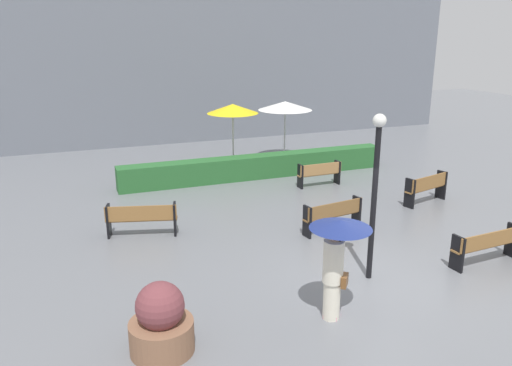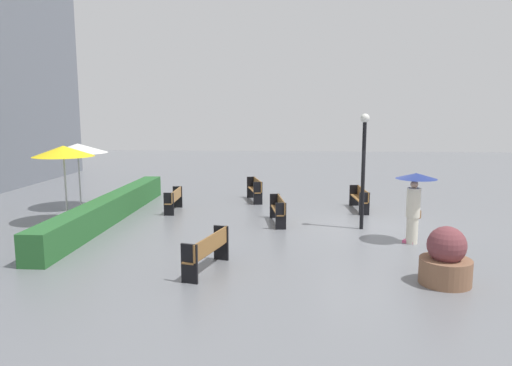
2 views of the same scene
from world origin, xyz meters
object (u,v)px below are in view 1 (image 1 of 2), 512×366
(pedestrian_with_umbrella, at_px, (337,252))
(patio_umbrella_white, at_px, (285,106))
(bench_mid_center, at_px, (333,214))
(bench_near_right, at_px, (488,244))
(bench_far_right, at_px, (427,187))
(patio_umbrella_yellow, at_px, (233,109))
(bench_far_left, at_px, (142,218))
(planter_pot, at_px, (161,323))
(bench_back_row, at_px, (320,173))
(lamp_post, at_px, (375,180))

(pedestrian_with_umbrella, distance_m, patio_umbrella_white, 12.21)
(bench_mid_center, height_order, bench_near_right, bench_mid_center)
(bench_far_right, bearing_deg, bench_near_right, -111.23)
(patio_umbrella_yellow, bearing_deg, pedestrian_with_umbrella, -98.65)
(bench_far_left, bearing_deg, patio_umbrella_yellow, 51.35)
(planter_pot, bearing_deg, bench_far_left, 84.70)
(bench_back_row, height_order, planter_pot, planter_pot)
(bench_far_left, height_order, patio_umbrella_white, patio_umbrella_white)
(pedestrian_with_umbrella, bearing_deg, bench_mid_center, 60.88)
(bench_back_row, xyz_separation_m, bench_far_right, (2.26, -2.86, 0.06))
(bench_mid_center, bearing_deg, lamp_post, -102.41)
(bench_back_row, distance_m, bench_near_right, 6.96)
(lamp_post, distance_m, patio_umbrella_white, 10.59)
(bench_far_left, bearing_deg, patio_umbrella_white, 41.80)
(planter_pot, bearing_deg, bench_near_right, 4.84)
(bench_mid_center, relative_size, bench_far_right, 1.05)
(bench_back_row, distance_m, bench_far_right, 3.65)
(lamp_post, bearing_deg, bench_far_left, 135.65)
(bench_near_right, xyz_separation_m, lamp_post, (-2.91, 0.39, 1.74))
(lamp_post, distance_m, patio_umbrella_yellow, 9.63)
(bench_near_right, height_order, pedestrian_with_umbrella, pedestrian_with_umbrella)
(lamp_post, bearing_deg, pedestrian_with_umbrella, -142.52)
(patio_umbrella_yellow, bearing_deg, bench_back_row, -55.42)
(bench_mid_center, bearing_deg, patio_umbrella_white, 75.46)
(bench_far_left, relative_size, bench_far_right, 1.08)
(bench_far_right, xyz_separation_m, patio_umbrella_yellow, (-4.39, 5.96, 1.86))
(bench_mid_center, distance_m, pedestrian_with_umbrella, 4.45)
(bench_mid_center, bearing_deg, bench_far_left, 162.35)
(bench_far_left, distance_m, patio_umbrella_white, 9.33)
(bench_near_right, bearing_deg, planter_pot, -175.16)
(bench_far_left, bearing_deg, bench_far_right, -3.25)
(planter_pot, xyz_separation_m, patio_umbrella_white, (7.31, 11.31, 1.77))
(bench_near_right, xyz_separation_m, patio_umbrella_yellow, (-2.81, 10.02, 1.91))
(patio_umbrella_white, bearing_deg, bench_near_right, -88.12)
(bench_back_row, xyz_separation_m, bench_far_left, (-6.50, -2.37, 0.03))
(lamp_post, height_order, patio_umbrella_white, lamp_post)
(bench_near_right, bearing_deg, patio_umbrella_white, 91.88)
(bench_far_right, xyz_separation_m, bench_near_right, (-1.58, -4.06, -0.05))
(bench_back_row, distance_m, bench_mid_center, 4.24)
(bench_far_right, distance_m, patio_umbrella_yellow, 7.63)
(bench_far_left, height_order, bench_far_right, bench_far_right)
(bench_back_row, relative_size, bench_mid_center, 0.88)
(bench_mid_center, height_order, pedestrian_with_umbrella, pedestrian_with_umbrella)
(bench_back_row, distance_m, patio_umbrella_yellow, 4.21)
(bench_near_right, relative_size, patio_umbrella_white, 0.76)
(pedestrian_with_umbrella, relative_size, lamp_post, 0.55)
(planter_pot, bearing_deg, bench_mid_center, 34.53)
(pedestrian_with_umbrella, distance_m, planter_pot, 3.31)
(bench_far_right, bearing_deg, patio_umbrella_white, 106.28)
(planter_pot, height_order, patio_umbrella_yellow, patio_umbrella_yellow)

